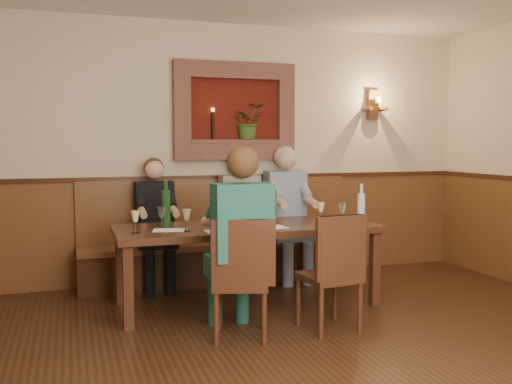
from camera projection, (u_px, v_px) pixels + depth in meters
room_shell at (340, 79)px, 3.39m from camera, size 6.04×6.04×2.82m
wainscoting at (337, 293)px, 3.50m from camera, size 6.02×6.02×1.15m
wall_niche at (239, 115)px, 6.25m from camera, size 1.36×0.30×1.06m
wall_sconce at (373, 106)px, 6.74m from camera, size 0.25×0.20×0.35m
dining_table at (247, 233)px, 5.24m from camera, size 2.40×0.90×0.75m
bench at (222, 252)px, 6.17m from camera, size 3.00×0.45×1.11m
chair_near_left at (240, 303)px, 4.39m from camera, size 0.53×0.53×0.95m
chair_near_right at (330, 296)px, 4.59m from camera, size 0.47×0.47×0.95m
person_bench_left at (156, 236)px, 5.83m from camera, size 0.39×0.48×1.35m
person_bench_mid at (242, 229)px, 6.10m from camera, size 0.42×0.51×1.42m
person_bench_right at (288, 224)px, 6.27m from camera, size 0.44×0.54×1.47m
person_chair_front at (239, 258)px, 4.42m from camera, size 0.45×0.55×1.48m
spittoon_bucket at (237, 213)px, 5.06m from camera, size 0.31×0.31×0.27m
wine_bottle_green_a at (273, 206)px, 5.27m from camera, size 0.10×0.10×0.42m
wine_bottle_green_b at (166, 208)px, 5.13m from camera, size 0.10×0.10×0.42m
water_bottle at (361, 207)px, 5.33m from camera, size 0.08×0.08×0.37m
tasting_sheet_a at (169, 230)px, 4.94m from camera, size 0.31×0.25×0.00m
tasting_sheet_b at (269, 227)px, 5.09m from camera, size 0.32×0.24×0.00m
tasting_sheet_c at (330, 222)px, 5.44m from camera, size 0.29×0.23×0.00m
tasting_sheet_d at (224, 231)px, 4.88m from camera, size 0.31×0.23×0.00m
wine_glass_0 at (321, 212)px, 5.45m from camera, size 0.08×0.08×0.19m
wine_glass_1 at (162, 218)px, 5.04m from camera, size 0.08×0.08×0.19m
wine_glass_2 at (187, 220)px, 4.87m from camera, size 0.08×0.08×0.19m
wine_glass_3 at (215, 215)px, 5.24m from camera, size 0.08×0.08×0.19m
wine_glass_4 at (135, 222)px, 4.77m from camera, size 0.08×0.08×0.19m
wine_glass_5 at (225, 220)px, 4.91m from camera, size 0.08×0.08×0.19m
wine_glass_6 at (342, 213)px, 5.39m from camera, size 0.08×0.08×0.19m
wine_glass_7 at (260, 213)px, 5.36m from camera, size 0.08×0.08×0.19m
wine_glass_8 at (247, 217)px, 5.07m from camera, size 0.08×0.08×0.19m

